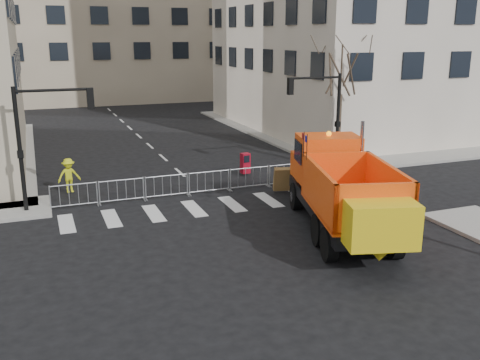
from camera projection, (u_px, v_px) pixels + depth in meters
name	position (u px, v px, depth m)	size (l,w,h in m)	color
ground	(267.00, 250.00, 19.05)	(120.00, 120.00, 0.00)	black
sidewalk_back	(198.00, 187.00, 26.67)	(64.00, 5.00, 0.15)	gray
traffic_light_left	(20.00, 152.00, 22.29)	(0.18, 0.18, 5.40)	black
traffic_light_right	(338.00, 122.00, 29.86)	(0.18, 0.18, 5.40)	black
crowd_barriers	(188.00, 184.00, 25.48)	(12.60, 0.60, 1.10)	#9EA0A5
street_tree	(340.00, 101.00, 30.73)	(3.00, 3.00, 7.50)	#382B21
plow_truck	(343.00, 188.00, 20.24)	(5.55, 10.95, 4.11)	black
cop_a	(309.00, 176.00, 25.67)	(0.64, 0.42, 1.74)	black
cop_b	(345.00, 175.00, 25.49)	(0.93, 0.72, 1.91)	black
cop_c	(326.00, 181.00, 25.06)	(0.93, 0.39, 1.59)	black
worker	(69.00, 175.00, 25.35)	(1.07, 0.61, 1.65)	#D0D318
newspaper_box	(245.00, 163.00, 28.97)	(0.45, 0.40, 1.10)	maroon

